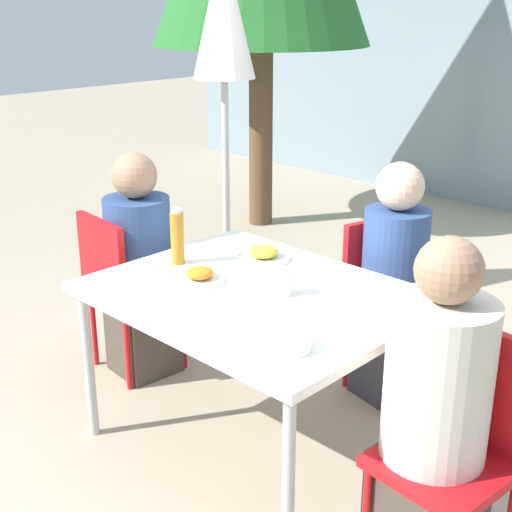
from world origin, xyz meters
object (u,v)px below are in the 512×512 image
chair_far (388,294)px  drinking_cup (283,282)px  person_far (393,288)px  closed_umbrella (224,35)px  chair_right (460,435)px  person_left (140,272)px  person_right (434,421)px  salad_bowl (287,342)px  bottle (177,237)px  chair_left (122,283)px

chair_far → drinking_cup: chair_far is taller
person_far → closed_umbrella: 1.76m
chair_far → chair_right: bearing=57.9°
chair_far → person_left: bearing=-40.7°
chair_right → drinking_cup: bearing=1.9°
person_left → drinking_cup: size_ratio=10.82×
person_right → salad_bowl: bearing=29.3°
person_far → person_left: bearing=-44.9°
person_far → salad_bowl: person_far is taller
person_right → drinking_cup: (-0.79, 0.13, 0.23)m
person_right → salad_bowl: 0.55m
person_far → bottle: person_far is taller
chair_left → closed_umbrella: size_ratio=0.39×
salad_bowl → chair_left: bearing=168.0°
person_right → bottle: 1.40m
person_left → chair_far: person_left is taller
chair_right → person_far: 1.11m
bottle → drinking_cup: bearing=5.6°
chair_right → drinking_cup: chair_right is taller
person_far → bottle: (-0.64, -0.78, 0.29)m
chair_far → person_far: bearing=58.1°
chair_left → salad_bowl: 1.44m
person_far → salad_bowl: bearing=26.4°
chair_far → drinking_cup: size_ratio=7.96×
chair_right → chair_left: bearing=5.1°
closed_umbrella → bottle: size_ratio=8.57×
chair_left → chair_right: size_ratio=1.00×
person_left → closed_umbrella: 1.46m
person_left → person_right: (1.79, -0.16, 0.01)m
person_left → chair_right: 1.85m
person_left → chair_far: size_ratio=1.36×
closed_umbrella → bottle: 1.46m
closed_umbrella → person_left: bearing=-71.5°
chair_far → person_far: (0.07, -0.07, 0.07)m
closed_umbrella → salad_bowl: 2.25m
person_far → closed_umbrella: size_ratio=0.54×
person_left → chair_right: size_ratio=1.36×
chair_right → salad_bowl: (-0.52, -0.28, 0.26)m
salad_bowl → chair_right: bearing=28.2°
chair_left → drinking_cup: 1.10m
bottle → salad_bowl: bottle is taller
salad_bowl → person_far: bearing=104.1°
closed_umbrella → bottle: closed_umbrella is taller
person_left → salad_bowl: bearing=-10.6°
closed_umbrella → drinking_cup: size_ratio=20.18×
chair_far → drinking_cup: (0.01, -0.79, 0.29)m
person_left → drinking_cup: person_left is taller
chair_far → closed_umbrella: bearing=-84.0°
chair_left → person_left: person_left is taller
chair_left → drinking_cup: chair_left is taller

